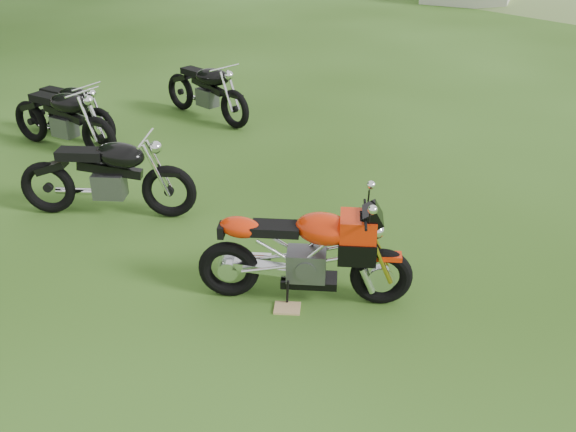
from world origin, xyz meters
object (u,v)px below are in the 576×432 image
(sport_motorcycle, at_px, (305,246))
(vintage_moto_d, at_px, (206,89))
(vintage_moto_c, at_px, (69,108))
(plywood_board, at_px, (287,308))
(vintage_moto_b, at_px, (106,174))
(vintage_moto_a, at_px, (62,117))

(sport_motorcycle, bearing_deg, vintage_moto_d, 110.91)
(vintage_moto_c, bearing_deg, plywood_board, -22.63)
(vintage_moto_b, height_order, vintage_moto_d, vintage_moto_b)
(plywood_board, xyz_separation_m, vintage_moto_c, (-5.01, 3.43, 0.50))
(plywood_board, relative_size, vintage_moto_b, 0.12)
(vintage_moto_c, bearing_deg, sport_motorcycle, -20.26)
(plywood_board, distance_m, vintage_moto_b, 3.10)
(sport_motorcycle, bearing_deg, vintage_moto_b, 147.30)
(vintage_moto_a, bearing_deg, vintage_moto_d, 68.01)
(vintage_moto_c, bearing_deg, vintage_moto_b, -33.59)
(vintage_moto_a, height_order, vintage_moto_b, vintage_moto_b)
(plywood_board, relative_size, vintage_moto_d, 0.12)
(vintage_moto_b, bearing_deg, plywood_board, -38.22)
(plywood_board, height_order, vintage_moto_d, vintage_moto_d)
(sport_motorcycle, height_order, vintage_moto_b, sport_motorcycle)
(vintage_moto_b, distance_m, vintage_moto_c, 3.13)
(vintage_moto_a, xyz_separation_m, vintage_moto_b, (1.93, -1.70, 0.01))
(vintage_moto_a, bearing_deg, sport_motorcycle, -17.51)
(plywood_board, bearing_deg, vintage_moto_a, 148.53)
(vintage_moto_b, bearing_deg, sport_motorcycle, -33.44)
(plywood_board, height_order, vintage_moto_a, vintage_moto_a)
(plywood_board, bearing_deg, vintage_moto_c, 145.62)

